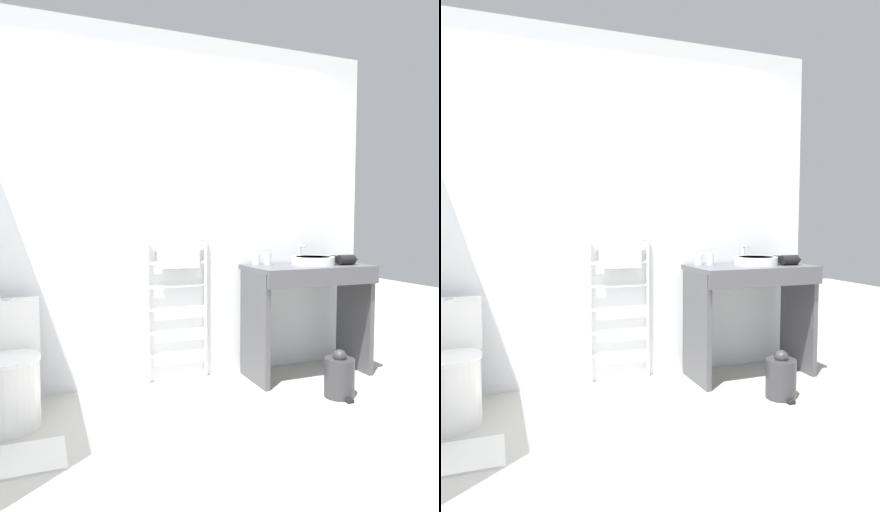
% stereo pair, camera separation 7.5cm
% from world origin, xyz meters
% --- Properties ---
extents(ground_plane, '(12.00, 12.00, 0.00)m').
position_xyz_m(ground_plane, '(0.00, 0.00, 0.00)').
color(ground_plane, '#B2AFA8').
extents(wall_back, '(3.32, 0.12, 2.63)m').
position_xyz_m(wall_back, '(0.00, 1.38, 1.32)').
color(wall_back, silver).
rests_on(wall_back, ground_plane).
extents(toilet, '(0.39, 0.54, 0.74)m').
position_xyz_m(toilet, '(-1.17, 0.94, 0.31)').
color(toilet, white).
rests_on(toilet, ground_plane).
extents(towel_radiator, '(0.48, 0.06, 1.14)m').
position_xyz_m(towel_radiator, '(0.01, 1.27, 0.80)').
color(towel_radiator, white).
rests_on(towel_radiator, ground_plane).
extents(vanity_counter, '(0.97, 0.52, 0.88)m').
position_xyz_m(vanity_counter, '(1.00, 1.03, 0.60)').
color(vanity_counter, '#4C4C51').
rests_on(vanity_counter, ground_plane).
extents(sink_basin, '(0.34, 0.34, 0.07)m').
position_xyz_m(sink_basin, '(1.06, 1.05, 0.92)').
color(sink_basin, white).
rests_on(sink_basin, vanity_counter).
extents(faucet, '(0.02, 0.10, 0.16)m').
position_xyz_m(faucet, '(1.06, 1.24, 0.98)').
color(faucet, silver).
rests_on(faucet, vanity_counter).
extents(cup_near_wall, '(0.06, 0.06, 0.09)m').
position_xyz_m(cup_near_wall, '(0.64, 1.21, 0.93)').
color(cup_near_wall, silver).
rests_on(cup_near_wall, vanity_counter).
extents(cup_near_edge, '(0.06, 0.06, 0.10)m').
position_xyz_m(cup_near_edge, '(0.72, 1.18, 0.93)').
color(cup_near_edge, silver).
rests_on(cup_near_edge, vanity_counter).
extents(hair_dryer, '(0.19, 0.18, 0.08)m').
position_xyz_m(hair_dryer, '(1.31, 0.97, 0.92)').
color(hair_dryer, black).
rests_on(hair_dryer, vanity_counter).
extents(trash_bin, '(0.21, 0.24, 0.34)m').
position_xyz_m(trash_bin, '(0.96, 0.55, 0.15)').
color(trash_bin, '#333335').
rests_on(trash_bin, ground_plane).
extents(bath_mat, '(0.56, 0.36, 0.01)m').
position_xyz_m(bath_mat, '(-1.14, 0.43, 0.01)').
color(bath_mat, silver).
rests_on(bath_mat, ground_plane).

